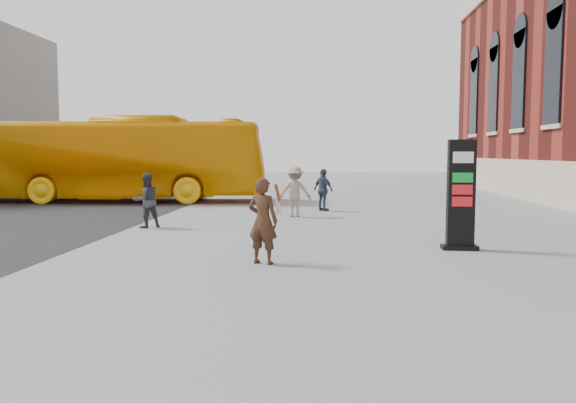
# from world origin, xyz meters

# --- Properties ---
(ground) EXTENTS (100.00, 100.00, 0.00)m
(ground) POSITION_xyz_m (0.00, 0.00, 0.00)
(ground) COLOR #9E9EA3
(info_pylon) EXTENTS (0.78, 0.40, 2.41)m
(info_pylon) POSITION_xyz_m (3.45, 1.24, 1.20)
(info_pylon) COLOR black
(info_pylon) RESTS_ON ground
(woman) EXTENTS (0.76, 0.73, 1.65)m
(woman) POSITION_xyz_m (-0.68, -0.62, 0.85)
(woman) COLOR #3C2415
(woman) RESTS_ON ground
(bus) EXTENTS (13.29, 3.87, 3.66)m
(bus) POSITION_xyz_m (-8.71, 12.64, 1.83)
(bus) COLOR #EAA106
(bus) RESTS_ON road
(pedestrian_a) EXTENTS (0.95, 0.92, 1.55)m
(pedestrian_a) POSITION_xyz_m (-4.55, 4.30, 0.77)
(pedestrian_a) COLOR #313238
(pedestrian_a) RESTS_ON ground
(pedestrian_b) EXTENTS (1.10, 0.65, 1.68)m
(pedestrian_b) POSITION_xyz_m (-0.51, 7.30, 0.84)
(pedestrian_b) COLOR gray
(pedestrian_b) RESTS_ON ground
(pedestrian_c) EXTENTS (0.90, 0.90, 1.54)m
(pedestrian_c) POSITION_xyz_m (0.42, 9.22, 0.77)
(pedestrian_c) COLOR #304156
(pedestrian_c) RESTS_ON ground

